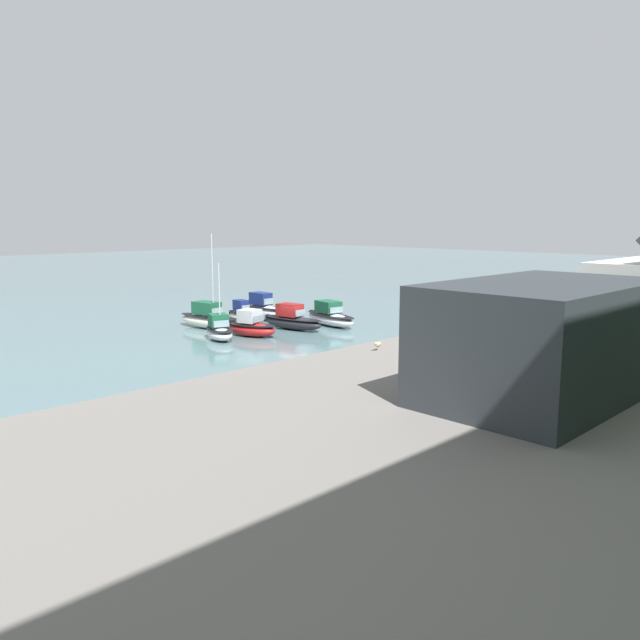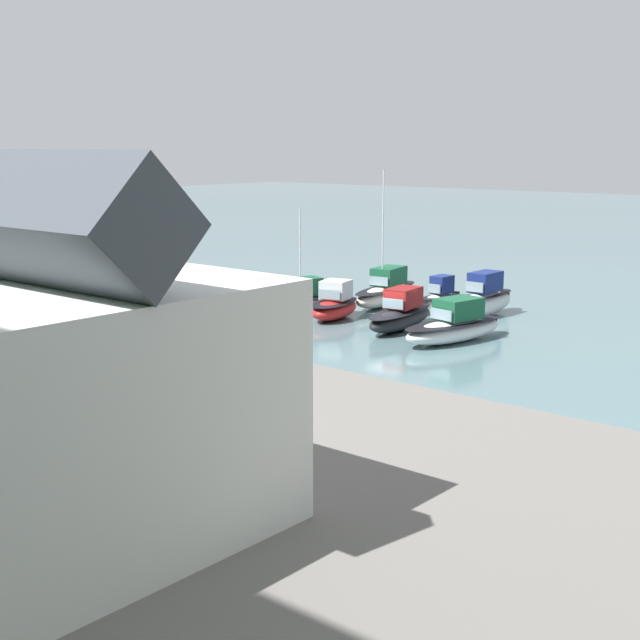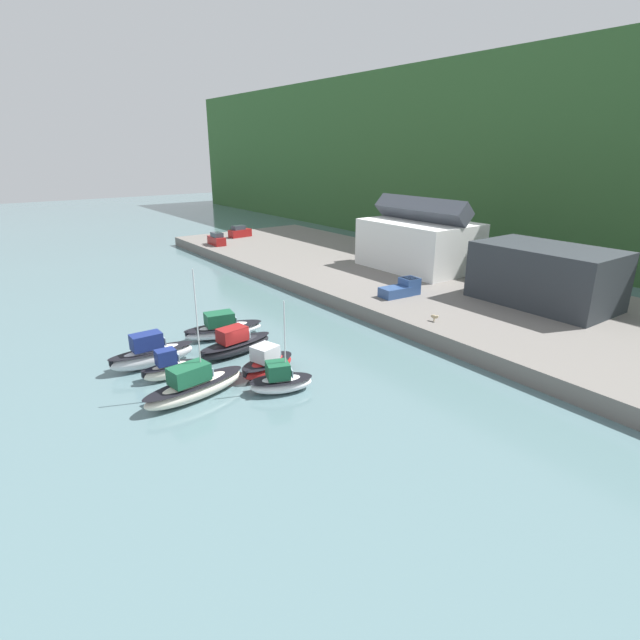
% 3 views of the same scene
% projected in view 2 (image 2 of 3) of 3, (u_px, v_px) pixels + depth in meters
% --- Properties ---
extents(ground_plane, '(320.00, 320.00, 0.00)m').
position_uv_depth(ground_plane, '(391.00, 329.00, 55.77)').
color(ground_plane, slate).
extents(moored_boat_0, '(3.83, 7.99, 2.56)m').
position_uv_depth(moored_boat_0, '(454.00, 326.00, 52.17)').
color(moored_boat_0, white).
rests_on(moored_boat_0, ground_plane).
extents(moored_boat_1, '(3.17, 7.53, 2.57)m').
position_uv_depth(moored_boat_1, '(401.00, 314.00, 55.74)').
color(moored_boat_1, black).
rests_on(moored_boat_1, ground_plane).
extents(moored_boat_2, '(3.64, 5.67, 2.55)m').
position_uv_depth(moored_boat_2, '(335.00, 305.00, 59.00)').
color(moored_boat_2, red).
rests_on(moored_boat_2, ground_plane).
extents(moored_boat_3, '(3.69, 5.26, 7.13)m').
position_uv_depth(moored_boat_3, '(305.00, 299.00, 61.60)').
color(moored_boat_3, white).
rests_on(moored_boat_3, ground_plane).
extents(moored_boat_4, '(1.99, 7.15, 3.00)m').
position_uv_depth(moored_boat_4, '(482.00, 300.00, 59.74)').
color(moored_boat_4, silver).
rests_on(moored_boat_4, ground_plane).
extents(moored_boat_5, '(1.63, 4.46, 2.50)m').
position_uv_depth(moored_boat_5, '(440.00, 299.00, 61.51)').
color(moored_boat_5, white).
rests_on(moored_boat_5, ground_plane).
extents(moored_boat_6, '(3.50, 8.45, 9.64)m').
position_uv_depth(moored_boat_6, '(386.00, 291.00, 64.06)').
color(moored_boat_6, white).
rests_on(moored_boat_6, ground_plane).
extents(pickup_truck_0, '(2.37, 4.88, 1.90)m').
position_uv_depth(pickup_truck_0, '(130.00, 356.00, 38.67)').
color(pickup_truck_0, '#2D4C84').
rests_on(pickup_truck_0, quay_promenade).
extents(dog_on_quay, '(0.88, 0.40, 0.68)m').
position_uv_depth(dog_on_quay, '(93.00, 325.00, 47.01)').
color(dog_on_quay, tan).
rests_on(dog_on_quay, quay_promenade).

